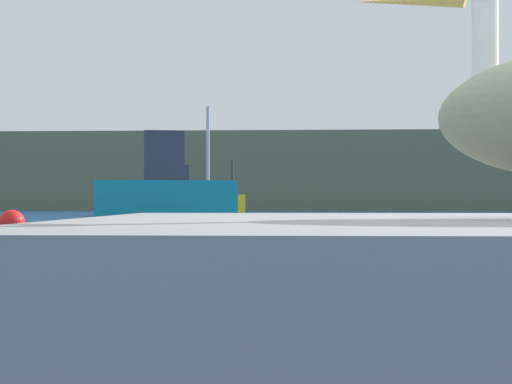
% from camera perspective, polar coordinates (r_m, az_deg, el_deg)
% --- Properties ---
extents(hillside_backdrop, '(140.00, 15.61, 6.19)m').
position_cam_1_polar(hillside_backdrop, '(67.04, 3.48, 1.36)').
color(hillside_backdrop, '#5B664C').
rests_on(hillside_backdrop, ground).
extents(fishing_boat_teal, '(4.87, 2.34, 4.00)m').
position_cam_1_polar(fishing_boat_teal, '(26.14, -6.66, -0.10)').
color(fishing_boat_teal, teal).
rests_on(fishing_boat_teal, ground).
extents(fishing_boat_yellow, '(6.39, 3.14, 4.23)m').
position_cam_1_polar(fishing_boat_yellow, '(41.63, -5.55, -0.40)').
color(fishing_boat_yellow, yellow).
rests_on(fishing_boat_yellow, ground).
extents(mooring_buoy, '(0.60, 0.60, 0.60)m').
position_cam_1_polar(mooring_buoy, '(18.36, -17.58, -2.19)').
color(mooring_buoy, red).
rests_on(mooring_buoy, ground).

